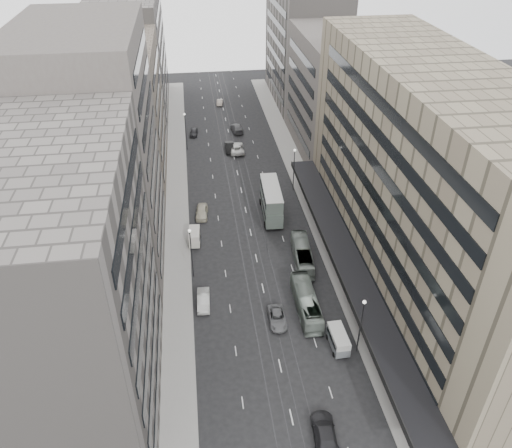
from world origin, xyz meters
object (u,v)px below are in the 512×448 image
vw_microbus (338,339)px  panel_van (195,236)px  bus_near (306,302)px  pedestrian (417,439)px  sedan_2 (277,318)px  sedan_1 (203,300)px  double_decker (271,200)px  bus_far (302,254)px

vw_microbus → panel_van: (-16.77, 24.23, 0.00)m
bus_near → pedestrian: 21.85m
vw_microbus → sedan_2: bearing=140.2°
sedan_1 → sedan_2: 10.44m
sedan_2 → pedestrian: size_ratio=2.66×
double_decker → panel_van: size_ratio=2.67×
bus_near → vw_microbus: (2.50, -6.85, -0.17)m
double_decker → panel_van: 14.93m
bus_near → double_decker: 23.88m
sedan_1 → pedestrian: 31.30m
sedan_1 → vw_microbus: bearing=-28.7°
bus_near → panel_van: size_ratio=2.74×
vw_microbus → panel_van: 29.46m
pedestrian → vw_microbus: bearing=-90.7°
bus_near → sedan_2: bearing=21.5°
vw_microbus → sedan_2: size_ratio=0.91×
pedestrian → sedan_1: bearing=-67.4°
bus_near → bus_far: bearing=-98.8°
double_decker → bus_near: bearing=-85.4°
vw_microbus → double_decker: bearing=94.7°
sedan_1 → pedestrian: bearing=-46.5°
bus_far → sedan_1: (-15.27, -7.40, -0.63)m
bus_near → vw_microbus: bus_near is taller
double_decker → sedan_1: size_ratio=2.18×
bus_far → pedestrian: 31.52m
bus_near → panel_van: (-14.27, 17.38, -0.16)m
sedan_1 → panel_van: bearing=95.5°
bus_near → pedestrian: bus_near is taller
bus_near → panel_van: bearing=-50.1°
pedestrian → bus_far: bearing=-98.7°
bus_near → pedestrian: size_ratio=5.84×
double_decker → sedan_2: (-3.28, -25.41, -2.34)m
panel_van → sedan_1: panel_van is taller
double_decker → panel_van: bearing=-151.9°
bus_far → panel_van: (-15.97, 7.02, -0.10)m
bus_far → sedan_1: bus_far is taller
panel_van → pedestrian: (21.15, -38.12, -0.25)m
vw_microbus → sedan_2: vw_microbus is taller
double_decker → vw_microbus: (3.40, -30.65, -1.70)m
double_decker → panel_van: (-13.36, -6.43, -1.70)m
panel_van → pedestrian: size_ratio=2.13×
bus_near → panel_van: 22.49m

